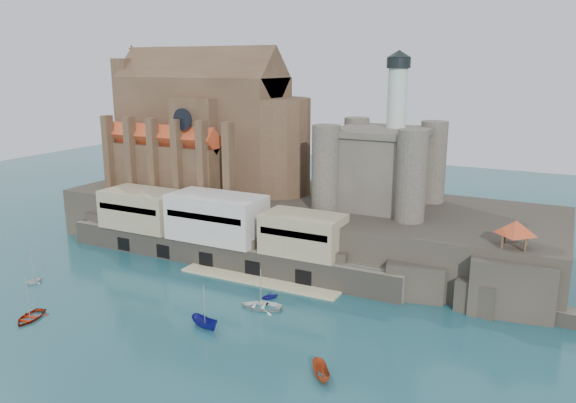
# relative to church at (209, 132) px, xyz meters

# --- Properties ---
(ground) EXTENTS (300.00, 300.00, 0.00)m
(ground) POSITION_rel_church_xyz_m (24.13, -41.85, -22.13)
(ground) COLOR #18474F
(ground) RESTS_ON ground
(promontory) EXTENTS (100.00, 36.00, 10.00)m
(promontory) POSITION_rel_church_xyz_m (23.94, -2.48, -17.20)
(promontory) COLOR #28241E
(promontory) RESTS_ON ground
(quay) EXTENTS (70.00, 12.00, 13.05)m
(quay) POSITION_rel_church_xyz_m (13.94, -18.78, -16.06)
(quay) COLOR #696254
(quay) RESTS_ON ground
(church) EXTENTS (47.00, 25.93, 30.51)m
(church) POSITION_rel_church_xyz_m (0.00, 0.00, 0.00)
(church) COLOR #493422
(church) RESTS_ON promontory
(castle_keep) EXTENTS (21.20, 21.20, 29.30)m
(castle_keep) POSITION_rel_church_xyz_m (40.21, -0.78, -3.81)
(castle_keep) COLOR #4C463C
(castle_keep) RESTS_ON promontory
(rock_outcrop) EXTENTS (14.50, 10.50, 8.70)m
(rock_outcrop) POSITION_rel_church_xyz_m (66.13, -16.01, -18.11)
(rock_outcrop) COLOR #28241E
(rock_outcrop) RESTS_ON ground
(pavilion) EXTENTS (6.40, 6.40, 5.40)m
(pavilion) POSITION_rel_church_xyz_m (66.13, -15.85, -9.40)
(pavilion) COLOR #493422
(pavilion) RESTS_ON rock_outcrop
(boat_0) EXTENTS (4.31, 2.37, 5.80)m
(boat_0) POSITION_rel_church_xyz_m (3.44, -52.13, -22.13)
(boat_0) COLOR #941A05
(boat_0) RESTS_ON ground
(boat_2) EXTENTS (2.35, 2.31, 5.07)m
(boat_2) POSITION_rel_church_xyz_m (28.09, -42.48, -22.13)
(boat_2) COLOR navy
(boat_2) RESTS_ON ground
(boat_4) EXTENTS (2.85, 1.90, 3.13)m
(boat_4) POSITION_rel_church_xyz_m (-7.94, -42.02, -22.13)
(boat_4) COLOR silver
(boat_4) RESTS_ON ground
(boat_5) EXTENTS (2.51, 2.52, 4.72)m
(boat_5) POSITION_rel_church_xyz_m (48.20, -47.00, -22.13)
(boat_5) COLOR #A73F1B
(boat_5) RESTS_ON ground
(boat_6) EXTENTS (2.40, 4.86, 6.55)m
(boat_6) POSITION_rel_church_xyz_m (32.01, -33.13, -22.13)
(boat_6) COLOR white
(boat_6) RESTS_ON ground
(boat_7) EXTENTS (2.91, 2.74, 2.89)m
(boat_7) POSITION_rel_church_xyz_m (31.47, -29.35, -22.13)
(boat_7) COLOR navy
(boat_7) RESTS_ON ground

